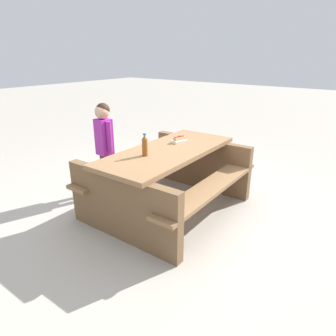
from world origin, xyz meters
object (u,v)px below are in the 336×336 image
at_px(hotdog_tray, 179,140).
at_px(child_in_coat, 104,137).
at_px(soda_bottle, 145,146).
at_px(picnic_table, 168,174).

distance_m(hotdog_tray, child_in_coat, 0.97).
xyz_separation_m(soda_bottle, child_in_coat, (0.20, 0.86, -0.09)).
bearing_deg(child_in_coat, hotdog_tray, -62.94).
distance_m(picnic_table, hotdog_tray, 0.46).
xyz_separation_m(picnic_table, child_in_coat, (-0.13, 0.93, 0.32)).
bearing_deg(picnic_table, child_in_coat, 97.77).
bearing_deg(hotdog_tray, child_in_coat, 117.06).
bearing_deg(soda_bottle, picnic_table, -10.91).
bearing_deg(hotdog_tray, soda_bottle, -179.65).
xyz_separation_m(soda_bottle, hotdog_tray, (0.64, 0.00, -0.08)).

